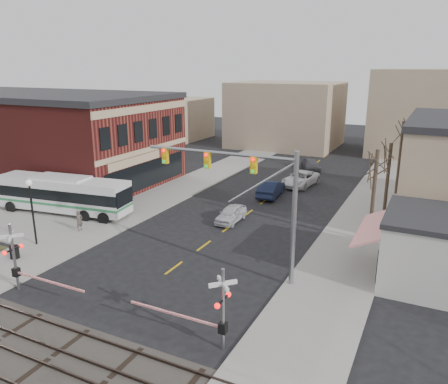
{
  "coord_description": "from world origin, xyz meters",
  "views": [
    {
      "loc": [
        14.1,
        -19.36,
        12.4
      ],
      "look_at": [
        0.49,
        8.26,
        3.5
      ],
      "focal_mm": 35.0,
      "sensor_mm": 36.0,
      "label": 1
    }
  ],
  "objects_px": {
    "transit_bus": "(63,194)",
    "street_lamp": "(31,199)",
    "car_c": "(301,179)",
    "car_d": "(311,165)",
    "car_a": "(231,214)",
    "pedestrian_near": "(79,221)",
    "pedestrian_far": "(103,211)",
    "traffic_signal_mast": "(250,186)",
    "rr_crossing_west": "(20,259)",
    "rr_crossing_east": "(214,308)",
    "trash_bin": "(14,252)",
    "car_b": "(271,189)"
  },
  "relations": [
    {
      "from": "rr_crossing_west",
      "to": "car_d",
      "type": "height_order",
      "value": "rr_crossing_west"
    },
    {
      "from": "traffic_signal_mast",
      "to": "street_lamp",
      "type": "height_order",
      "value": "traffic_signal_mast"
    },
    {
      "from": "trash_bin",
      "to": "pedestrian_near",
      "type": "bearing_deg",
      "value": 88.12
    },
    {
      "from": "traffic_signal_mast",
      "to": "rr_crossing_east",
      "type": "distance_m",
      "value": 8.21
    },
    {
      "from": "rr_crossing_east",
      "to": "trash_bin",
      "type": "relative_size",
      "value": 6.52
    },
    {
      "from": "street_lamp",
      "to": "car_c",
      "type": "distance_m",
      "value": 27.26
    },
    {
      "from": "rr_crossing_east",
      "to": "car_c",
      "type": "height_order",
      "value": "rr_crossing_east"
    },
    {
      "from": "trash_bin",
      "to": "rr_crossing_east",
      "type": "bearing_deg",
      "value": -8.53
    },
    {
      "from": "transit_bus",
      "to": "trash_bin",
      "type": "distance_m",
      "value": 9.62
    },
    {
      "from": "car_a",
      "to": "car_b",
      "type": "distance_m",
      "value": 8.28
    },
    {
      "from": "street_lamp",
      "to": "car_b",
      "type": "relative_size",
      "value": 0.98
    },
    {
      "from": "street_lamp",
      "to": "pedestrian_near",
      "type": "relative_size",
      "value": 2.98
    },
    {
      "from": "transit_bus",
      "to": "traffic_signal_mast",
      "type": "bearing_deg",
      "value": -11.17
    },
    {
      "from": "car_a",
      "to": "car_b",
      "type": "xyz_separation_m",
      "value": [
        0.43,
        8.27,
        0.14
      ]
    },
    {
      "from": "trash_bin",
      "to": "car_b",
      "type": "height_order",
      "value": "car_b"
    },
    {
      "from": "pedestrian_far",
      "to": "pedestrian_near",
      "type": "bearing_deg",
      "value": -112.89
    },
    {
      "from": "rr_crossing_west",
      "to": "street_lamp",
      "type": "xyz_separation_m",
      "value": [
        -4.7,
        5.05,
        1.51
      ]
    },
    {
      "from": "car_c",
      "to": "car_d",
      "type": "bearing_deg",
      "value": 104.62
    },
    {
      "from": "traffic_signal_mast",
      "to": "car_c",
      "type": "relative_size",
      "value": 1.75
    },
    {
      "from": "car_a",
      "to": "car_d",
      "type": "distance_m",
      "value": 21.18
    },
    {
      "from": "car_b",
      "to": "car_a",
      "type": "bearing_deg",
      "value": 81.99
    },
    {
      "from": "traffic_signal_mast",
      "to": "rr_crossing_west",
      "type": "height_order",
      "value": "traffic_signal_mast"
    },
    {
      "from": "rr_crossing_east",
      "to": "pedestrian_near",
      "type": "height_order",
      "value": "rr_crossing_east"
    },
    {
      "from": "transit_bus",
      "to": "street_lamp",
      "type": "bearing_deg",
      "value": -59.68
    },
    {
      "from": "traffic_signal_mast",
      "to": "car_a",
      "type": "height_order",
      "value": "traffic_signal_mast"
    },
    {
      "from": "car_c",
      "to": "car_d",
      "type": "distance_m",
      "value": 7.75
    },
    {
      "from": "pedestrian_near",
      "to": "car_c",
      "type": "bearing_deg",
      "value": -24.43
    },
    {
      "from": "rr_crossing_west",
      "to": "street_lamp",
      "type": "relative_size",
      "value": 1.18
    },
    {
      "from": "street_lamp",
      "to": "car_d",
      "type": "xyz_separation_m",
      "value": [
        11.25,
        31.89,
        -2.81
      ]
    },
    {
      "from": "traffic_signal_mast",
      "to": "car_b",
      "type": "relative_size",
      "value": 1.98
    },
    {
      "from": "car_b",
      "to": "pedestrian_near",
      "type": "distance_m",
      "value": 18.48
    },
    {
      "from": "car_a",
      "to": "car_d",
      "type": "height_order",
      "value": "car_d"
    },
    {
      "from": "rr_crossing_west",
      "to": "car_b",
      "type": "xyz_separation_m",
      "value": [
        6.09,
        24.06,
        -1.17
      ]
    },
    {
      "from": "pedestrian_near",
      "to": "pedestrian_far",
      "type": "xyz_separation_m",
      "value": [
        -0.17,
        2.82,
        -0.05
      ]
    },
    {
      "from": "car_d",
      "to": "pedestrian_far",
      "type": "distance_m",
      "value": 27.74
    },
    {
      "from": "pedestrian_near",
      "to": "car_a",
      "type": "bearing_deg",
      "value": -48.12
    },
    {
      "from": "pedestrian_far",
      "to": "car_a",
      "type": "bearing_deg",
      "value": -1.51
    },
    {
      "from": "trash_bin",
      "to": "pedestrian_far",
      "type": "height_order",
      "value": "pedestrian_far"
    },
    {
      "from": "rr_crossing_east",
      "to": "trash_bin",
      "type": "xyz_separation_m",
      "value": [
        -16.22,
        2.43,
        -1.42
      ]
    },
    {
      "from": "trash_bin",
      "to": "car_c",
      "type": "bearing_deg",
      "value": 66.43
    },
    {
      "from": "transit_bus",
      "to": "pedestrian_near",
      "type": "relative_size",
      "value": 7.79
    },
    {
      "from": "traffic_signal_mast",
      "to": "pedestrian_near",
      "type": "distance_m",
      "value": 15.48
    },
    {
      "from": "car_b",
      "to": "pedestrian_far",
      "type": "distance_m",
      "value": 16.28
    },
    {
      "from": "street_lamp",
      "to": "traffic_signal_mast",
      "type": "bearing_deg",
      "value": 8.79
    },
    {
      "from": "rr_crossing_west",
      "to": "rr_crossing_east",
      "type": "xyz_separation_m",
      "value": [
        12.18,
        0.28,
        0.0
      ]
    },
    {
      "from": "pedestrian_far",
      "to": "rr_crossing_east",
      "type": "bearing_deg",
      "value": -60.62
    },
    {
      "from": "street_lamp",
      "to": "car_a",
      "type": "bearing_deg",
      "value": 46.01
    },
    {
      "from": "street_lamp",
      "to": "pedestrian_far",
      "type": "distance_m",
      "value": 6.81
    },
    {
      "from": "car_c",
      "to": "car_b",
      "type": "bearing_deg",
      "value": -98.49
    },
    {
      "from": "rr_crossing_west",
      "to": "pedestrian_far",
      "type": "relative_size",
      "value": 3.75
    }
  ]
}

